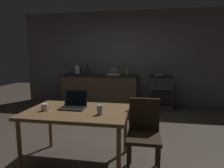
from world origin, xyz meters
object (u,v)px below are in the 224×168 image
(dining_table, at_px, (78,115))
(dish_rack, at_px, (113,73))
(chair, at_px, (144,130))
(coffee_mug, at_px, (45,107))
(frying_pan, at_px, (159,75))
(drinking_glass, at_px, (100,110))
(bottle, at_px, (128,71))
(stove_oven, at_px, (160,92))
(laptop, at_px, (74,105))
(electric_kettle, at_px, (77,70))
(bottle_b, at_px, (88,69))

(dining_table, distance_m, dish_rack, 2.96)
(chair, distance_m, coffee_mug, 1.28)
(frying_pan, xyz_separation_m, drinking_glass, (-0.90, -3.06, -0.14))
(chair, xyz_separation_m, frying_pan, (0.38, 2.91, 0.41))
(dish_rack, bearing_deg, chair, -73.77)
(dining_table, xyz_separation_m, bottle, (0.39, 2.90, 0.36))
(coffee_mug, bearing_deg, frying_pan, 61.64)
(chair, xyz_separation_m, coffee_mug, (-1.25, -0.10, 0.26))
(stove_oven, xyz_separation_m, laptop, (-1.37, -2.86, 0.33))
(drinking_glass, xyz_separation_m, dish_rack, (-0.34, 3.09, 0.16))
(drinking_glass, distance_m, dish_rack, 3.11)
(electric_kettle, height_order, bottle, electric_kettle)
(laptop, relative_size, frying_pan, 0.76)
(dining_table, height_order, dish_rack, dish_rack)
(dish_rack, bearing_deg, dining_table, -89.87)
(drinking_glass, bearing_deg, chair, 15.48)
(electric_kettle, height_order, bottle_b, bottle_b)
(chair, relative_size, laptop, 2.78)
(laptop, xyz_separation_m, bottle, (0.47, 2.81, 0.24))
(stove_oven, xyz_separation_m, drinking_glass, (-0.96, -3.08, 0.34))
(dining_table, relative_size, drinking_glass, 11.48)
(stove_oven, relative_size, coffee_mug, 7.69)
(coffee_mug, bearing_deg, drinking_glass, -3.29)
(bottle, distance_m, frying_pan, 0.85)
(dining_table, distance_m, coffee_mug, 0.42)
(dish_rack, bearing_deg, electric_kettle, -180.00)
(laptop, height_order, dish_rack, dish_rack)
(chair, bearing_deg, dish_rack, 106.69)
(chair, relative_size, drinking_glass, 7.87)
(bottle, bearing_deg, coffee_mug, -104.75)
(laptop, relative_size, bottle_b, 1.07)
(electric_kettle, bearing_deg, drinking_glass, -65.72)
(drinking_glass, bearing_deg, frying_pan, 73.57)
(chair, height_order, electric_kettle, electric_kettle)
(laptop, height_order, frying_pan, laptop)
(stove_oven, height_order, bottle, bottle)
(laptop, bearing_deg, bottle_b, 103.59)
(electric_kettle, relative_size, bottle, 1.06)
(dining_table, height_order, chair, chair)
(dining_table, relative_size, bottle_b, 4.35)
(frying_pan, relative_size, coffee_mug, 3.59)
(laptop, distance_m, frying_pan, 3.13)
(electric_kettle, bearing_deg, stove_oven, -0.06)
(laptop, distance_m, bottle, 2.86)
(chair, xyz_separation_m, electric_kettle, (-1.91, 2.94, 0.51))
(dish_rack, relative_size, bottle_b, 1.14)
(frying_pan, distance_m, bottle_b, 2.02)
(bottle_b, bearing_deg, dish_rack, -5.89)
(frying_pan, relative_size, bottle_b, 1.40)
(stove_oven, distance_m, frying_pan, 0.48)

